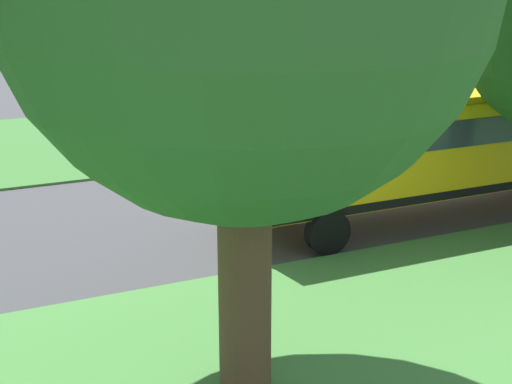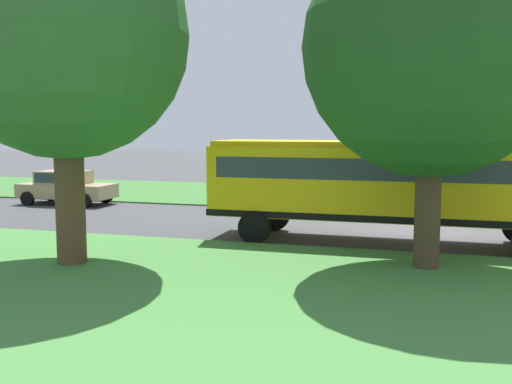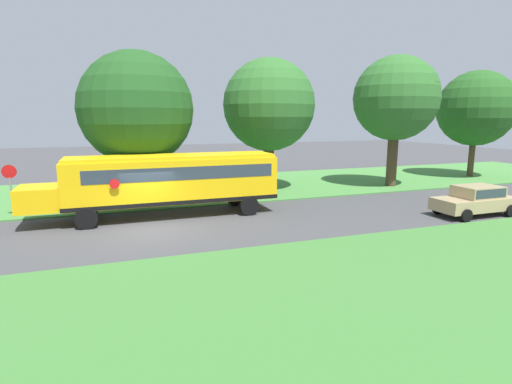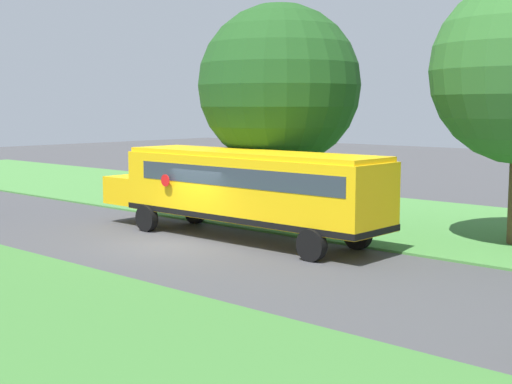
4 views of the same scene
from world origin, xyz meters
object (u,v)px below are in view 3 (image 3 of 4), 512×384
object	(u,v)px
oak_tree_far_end	(399,97)
car_tan_nearest	(476,199)
school_bus	(168,179)
oak_tree_beside_bus	(137,108)
stop_sign	(10,185)
oak_tree_across_road	(478,108)
oak_tree_roadside_mid	(270,106)

from	to	relation	value
oak_tree_far_end	car_tan_nearest	bearing A→B (deg)	-11.51
school_bus	oak_tree_far_end	size ratio (longest dim) A/B	1.32
oak_tree_beside_bus	stop_sign	xyz separation A→B (m)	(1.28, -6.36, -3.84)
oak_tree_beside_bus	school_bus	bearing A→B (deg)	18.57
oak_tree_beside_bus	oak_tree_across_road	xyz separation A→B (m)	(-1.82, 27.65, 0.26)
oak_tree_across_road	stop_sign	size ratio (longest dim) A/B	3.27
car_tan_nearest	oak_tree_far_end	bearing A→B (deg)	168.49
oak_tree_far_end	oak_tree_beside_bus	bearing A→B (deg)	-89.95
car_tan_nearest	oak_tree_roadside_mid	xyz separation A→B (m)	(-10.62, -7.31, 4.99)
school_bus	oak_tree_far_end	bearing A→B (deg)	101.46
oak_tree_beside_bus	oak_tree_across_road	distance (m)	27.71
oak_tree_far_end	oak_tree_across_road	world-z (taller)	oak_tree_far_end
car_tan_nearest	oak_tree_roadside_mid	size ratio (longest dim) A/B	0.49
car_tan_nearest	oak_tree_roadside_mid	world-z (taller)	oak_tree_roadside_mid
oak_tree_beside_bus	oak_tree_across_road	world-z (taller)	oak_tree_across_road
school_bus	oak_tree_roadside_mid	xyz separation A→B (m)	(-5.35, 7.77, 3.94)
car_tan_nearest	oak_tree_far_end	xyz separation A→B (m)	(-8.69, 1.77, 5.64)
car_tan_nearest	oak_tree_beside_bus	size ratio (longest dim) A/B	0.50
oak_tree_roadside_mid	stop_sign	size ratio (longest dim) A/B	3.30
school_bus	oak_tree_roadside_mid	size ratio (longest dim) A/B	1.37
stop_sign	school_bus	bearing A→B (deg)	74.20
oak_tree_roadside_mid	oak_tree_beside_bus	bearing A→B (deg)	-77.68
car_tan_nearest	oak_tree_beside_bus	xyz separation A→B (m)	(-8.68, -16.23, 4.70)
school_bus	oak_tree_across_road	bearing A→B (deg)	101.13
oak_tree_across_road	oak_tree_roadside_mid	bearing A→B (deg)	-90.40
oak_tree_across_road	oak_tree_beside_bus	bearing A→B (deg)	-86.24
oak_tree_beside_bus	oak_tree_far_end	distance (m)	18.02
school_bus	stop_sign	size ratio (longest dim) A/B	4.53
school_bus	car_tan_nearest	bearing A→B (deg)	70.72
oak_tree_across_road	stop_sign	bearing A→B (deg)	-84.80
oak_tree_beside_bus	stop_sign	bearing A→B (deg)	-78.64
oak_tree_across_road	school_bus	bearing A→B (deg)	-78.87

